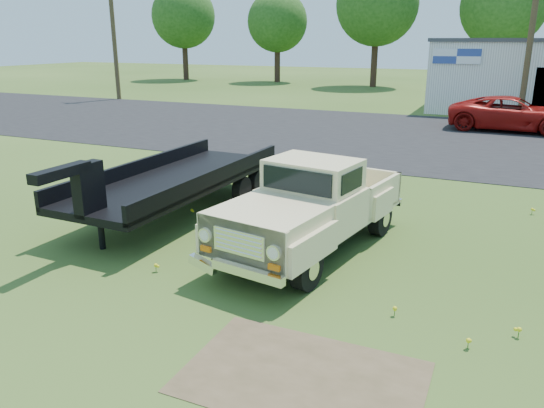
{
  "coord_description": "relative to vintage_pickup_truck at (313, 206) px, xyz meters",
  "views": [
    {
      "loc": [
        3.49,
        -8.42,
        4.11
      ],
      "look_at": [
        -0.71,
        1.0,
        0.89
      ],
      "focal_mm": 35.0,
      "sensor_mm": 36.0,
      "label": 1
    }
  ],
  "objects": [
    {
      "name": "red_pickup",
      "position": [
        3.47,
        17.54,
        -0.17
      ],
      "size": [
        5.66,
        2.71,
        1.56
      ],
      "primitive_type": "imported",
      "rotation": [
        0.0,
        0.0,
        1.55
      ],
      "color": "maroon",
      "rests_on": "ground"
    },
    {
      "name": "treeline_c",
      "position": [
        -8.14,
        38.44,
        5.99
      ],
      "size": [
        7.04,
        7.04,
        10.47
      ],
      "color": "#39241A",
      "rests_on": "ground"
    },
    {
      "name": "treeline_a",
      "position": [
        -28.14,
        38.94,
        5.36
      ],
      "size": [
        6.4,
        6.4,
        9.52
      ],
      "color": "#39241A",
      "rests_on": "ground"
    },
    {
      "name": "ground",
      "position": [
        -0.14,
        -1.06,
        -0.95
      ],
      "size": [
        140.0,
        140.0,
        0.0
      ],
      "primitive_type": "plane",
      "color": "#304B18",
      "rests_on": "ground"
    },
    {
      "name": "vintage_pickup_truck",
      "position": [
        0.0,
        0.0,
        0.0
      ],
      "size": [
        2.87,
        5.47,
        1.89
      ],
      "primitive_type": null,
      "rotation": [
        0.0,
        0.0,
        -0.17
      ],
      "color": "beige",
      "rests_on": "ground"
    },
    {
      "name": "dirt_patch_a",
      "position": [
        1.36,
        -4.06,
        -0.95
      ],
      "size": [
        3.0,
        2.0,
        0.01
      ],
      "primitive_type": "cube",
      "color": "#4E4229",
      "rests_on": "ground"
    },
    {
      "name": "dirt_patch_b",
      "position": [
        -2.14,
        2.44,
        -0.95
      ],
      "size": [
        2.2,
        1.6,
        0.01
      ],
      "primitive_type": "cube",
      "color": "#4E4229",
      "rests_on": "ground"
    },
    {
      "name": "asphalt_lot",
      "position": [
        -0.14,
        13.94,
        -0.95
      ],
      "size": [
        90.0,
        14.0,
        0.02
      ],
      "primitive_type": "cube",
      "color": "black",
      "rests_on": "ground"
    },
    {
      "name": "utility_pole_west",
      "position": [
        -22.14,
        20.94,
        3.66
      ],
      "size": [
        1.6,
        0.3,
        9.0
      ],
      "color": "#453520",
      "rests_on": "ground"
    },
    {
      "name": "utility_pole_mid",
      "position": [
        3.86,
        20.94,
        3.66
      ],
      "size": [
        1.6,
        0.3,
        9.0
      ],
      "color": "#453520",
      "rests_on": "ground"
    },
    {
      "name": "flatbed_trailer",
      "position": [
        -3.87,
        0.96,
        0.01
      ],
      "size": [
        2.49,
        7.03,
        1.9
      ],
      "primitive_type": null,
      "rotation": [
        0.0,
        0.0,
        -0.02
      ],
      "color": "black",
      "rests_on": "ground"
    },
    {
      "name": "treeline_d",
      "position": [
        1.86,
        39.44,
        5.67
      ],
      "size": [
        6.72,
        6.72,
        10.0
      ],
      "color": "#39241A",
      "rests_on": "ground"
    },
    {
      "name": "treeline_b",
      "position": [
        -18.14,
        39.94,
        4.72
      ],
      "size": [
        5.76,
        5.76,
        8.57
      ],
      "color": "#39241A",
      "rests_on": "ground"
    }
  ]
}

